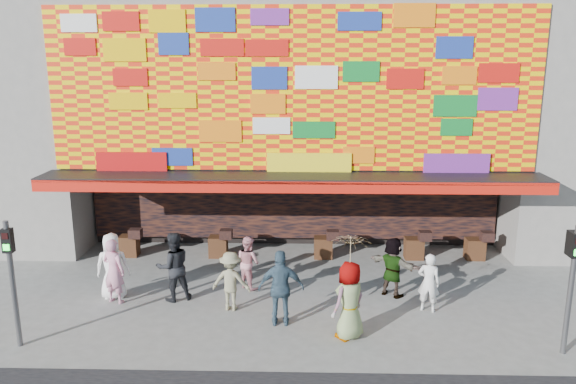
% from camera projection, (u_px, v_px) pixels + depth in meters
% --- Properties ---
extents(ground, '(90.00, 90.00, 0.00)m').
position_uv_depth(ground, '(290.00, 319.00, 14.27)').
color(ground, slate).
rests_on(ground, ground).
extents(shop_building, '(15.20, 9.40, 10.00)m').
position_uv_depth(shop_building, '(295.00, 92.00, 21.00)').
color(shop_building, gray).
rests_on(shop_building, ground).
extents(signal_left, '(0.22, 0.20, 3.00)m').
position_uv_depth(signal_left, '(11.00, 270.00, 12.54)').
color(signal_left, '#59595B').
rests_on(signal_left, ground).
extents(signal_right, '(0.22, 0.20, 3.00)m').
position_uv_depth(signal_right, '(572.00, 276.00, 12.21)').
color(signal_right, '#59595B').
rests_on(signal_right, ground).
extents(ped_a, '(0.98, 0.72, 1.85)m').
position_uv_depth(ped_a, '(113.00, 266.00, 15.37)').
color(ped_a, white).
rests_on(ped_a, ground).
extents(ped_b, '(0.77, 0.64, 1.80)m').
position_uv_depth(ped_b, '(114.00, 271.00, 15.09)').
color(ped_b, pink).
rests_on(ped_b, ground).
extents(ped_c, '(1.16, 1.06, 1.93)m').
position_uv_depth(ped_c, '(173.00, 267.00, 15.22)').
color(ped_c, black).
rests_on(ped_c, ground).
extents(ped_d, '(1.10, 0.74, 1.59)m').
position_uv_depth(ped_d, '(231.00, 281.00, 14.67)').
color(ped_d, gray).
rests_on(ped_d, ground).
extents(ped_e, '(1.15, 0.51, 1.94)m').
position_uv_depth(ped_e, '(281.00, 288.00, 13.78)').
color(ped_e, '#385062').
rests_on(ped_e, ground).
extents(ped_f, '(1.54, 1.36, 1.69)m').
position_uv_depth(ped_f, '(393.00, 267.00, 15.53)').
color(ped_f, gray).
rests_on(ped_f, ground).
extents(ped_g, '(1.09, 1.06, 1.89)m').
position_uv_depth(ped_g, '(349.00, 301.00, 13.12)').
color(ped_g, gray).
rests_on(ped_g, ground).
extents(ped_h, '(0.67, 0.54, 1.58)m').
position_uv_depth(ped_h, '(429.00, 283.00, 14.59)').
color(ped_h, silver).
rests_on(ped_h, ground).
extents(ped_i, '(0.94, 0.94, 1.53)m').
position_uv_depth(ped_i, '(248.00, 262.00, 16.11)').
color(ped_i, pink).
rests_on(ped_i, ground).
extents(parasol, '(1.11, 1.12, 1.79)m').
position_uv_depth(parasol, '(351.00, 253.00, 12.85)').
color(parasol, beige).
rests_on(parasol, ground).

